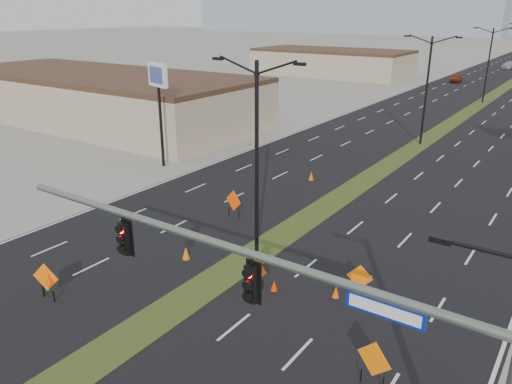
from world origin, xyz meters
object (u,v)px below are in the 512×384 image
Objects in this scene: streetlight_1 at (427,88)px; construction_sign_3 at (257,271)px; car_left at (457,78)px; cone_0 at (186,253)px; streetlight_0 at (257,155)px; streetlight_2 at (488,63)px; cone_3 at (311,176)px; signal_mast at (312,320)px; construction_sign_2 at (234,202)px; construction_sign_5 at (360,278)px; pole_sign_west at (158,84)px; cone_1 at (274,285)px; car_far at (508,65)px; construction_sign_0 at (47,279)px; construction_sign_4 at (374,361)px; construction_sign_1 at (46,278)px; cone_2 at (336,292)px.

construction_sign_3 is at bearing -86.30° from streetlight_1.
cone_0 is at bearing -92.15° from car_left.
streetlight_2 is (0.00, 56.00, 0.00)m from streetlight_0.
car_left is 64.00m from cone_3.
signal_mast reaches higher than construction_sign_2.
car_left is at bearing 94.27° from cone_0.
construction_sign_5 is 0.19× the size of pole_sign_west.
construction_sign_2 is 10.96m from construction_sign_5.
construction_sign_5 is 9.03m from cone_0.
cone_0 reaches higher than cone_1.
construction_sign_0 reaches higher than car_far.
cone_1 is (11.32, -78.84, -0.45)m from car_left.
streetlight_0 and streetlight_1 have the same top height.
construction_sign_4 is 5.79m from construction_sign_5.
construction_sign_3 is (5.93, -6.12, -0.16)m from construction_sign_2.
construction_sign_2 reaches higher than construction_sign_5.
streetlight_2 is 44.06m from cone_3.
streetlight_0 is at bearing -74.41° from cone_3.
cone_3 is 0.08× the size of pole_sign_west.
construction_sign_1 is at bearing -94.50° from streetlight_2.
streetlight_0 is at bearing 136.46° from cone_1.
construction_sign_2 is at bearing -6.40° from pole_sign_west.
car_left reaches higher than cone_3.
construction_sign_0 is at bearing -94.31° from cone_3.
streetlight_0 reaches higher than construction_sign_0.
streetlight_2 is 2.38× the size of car_left.
construction_sign_5 is (6.22, -28.93, -4.49)m from streetlight_1.
construction_sign_2 is 3.19× the size of cone_2.
construction_sign_4 is at bearing -12.01° from pole_sign_west.
pole_sign_west reaches higher than construction_sign_5.
streetlight_0 is 1.98× the size of car_far.
streetlight_0 reaches higher than car_far.
construction_sign_4 reaches higher than construction_sign_1.
streetlight_1 is at bearing -90.00° from streetlight_2.
streetlight_1 is 49.14m from car_left.
streetlight_1 is 5.51× the size of construction_sign_4.
pole_sign_west is (-15.37, 8.69, 1.32)m from streetlight_0.
construction_sign_0 is 0.95× the size of construction_sign_4.
construction_sign_3 reaches higher than cone_3.
streetlight_1 is at bearing 119.18° from construction_sign_4.
signal_mast is 87.94m from car_left.
construction_sign_1 is 0.21× the size of pole_sign_west.
streetlight_0 is 6.69m from construction_sign_2.
construction_sign_3 is 2.30× the size of cone_3.
cone_3 is (0.48, 9.16, -0.73)m from construction_sign_2.
construction_sign_0 reaches higher than car_left.
construction_sign_0 is 13.87m from construction_sign_5.
construction_sign_4 is at bearing -16.32° from cone_0.
pole_sign_west is (-24.30, 14.73, 5.66)m from construction_sign_4.
streetlight_1 reaches higher than construction_sign_0.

